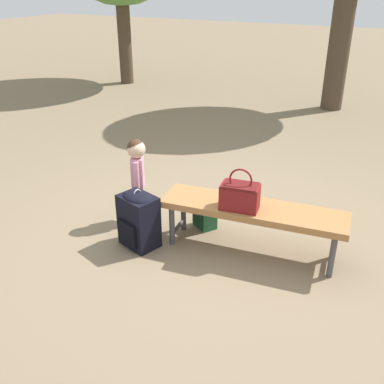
{
  "coord_description": "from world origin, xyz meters",
  "views": [
    {
      "loc": [
        -1.46,
        3.22,
        2.23
      ],
      "look_at": [
        0.19,
        0.01,
        0.45
      ],
      "focal_mm": 41.25,
      "sensor_mm": 36.0,
      "label": 1
    }
  ],
  "objects_px": {
    "park_bench": "(253,212)",
    "child_standing": "(137,168)",
    "backpack_small": "(205,211)",
    "backpack_large": "(138,218)",
    "handbag": "(240,195)"
  },
  "relations": [
    {
      "from": "park_bench",
      "to": "child_standing",
      "type": "relative_size",
      "value": 1.91
    },
    {
      "from": "backpack_small",
      "to": "child_standing",
      "type": "bearing_deg",
      "value": 15.19
    },
    {
      "from": "backpack_large",
      "to": "backpack_small",
      "type": "bearing_deg",
      "value": -124.95
    },
    {
      "from": "child_standing",
      "to": "backpack_small",
      "type": "height_order",
      "value": "child_standing"
    },
    {
      "from": "child_standing",
      "to": "backpack_large",
      "type": "height_order",
      "value": "child_standing"
    },
    {
      "from": "backpack_large",
      "to": "backpack_small",
      "type": "distance_m",
      "value": 0.69
    },
    {
      "from": "backpack_small",
      "to": "backpack_large",
      "type": "bearing_deg",
      "value": 55.05
    },
    {
      "from": "park_bench",
      "to": "backpack_large",
      "type": "distance_m",
      "value": 1.01
    },
    {
      "from": "handbag",
      "to": "backpack_large",
      "type": "relative_size",
      "value": 0.65
    },
    {
      "from": "handbag",
      "to": "backpack_large",
      "type": "distance_m",
      "value": 0.94
    },
    {
      "from": "park_bench",
      "to": "backpack_small",
      "type": "relative_size",
      "value": 4.59
    },
    {
      "from": "handbag",
      "to": "backpack_small",
      "type": "height_order",
      "value": "handbag"
    },
    {
      "from": "handbag",
      "to": "backpack_large",
      "type": "xyz_separation_m",
      "value": [
        0.85,
        0.28,
        -0.3
      ]
    },
    {
      "from": "handbag",
      "to": "child_standing",
      "type": "relative_size",
      "value": 0.43
    },
    {
      "from": "handbag",
      "to": "child_standing",
      "type": "bearing_deg",
      "value": -5.76
    }
  ]
}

